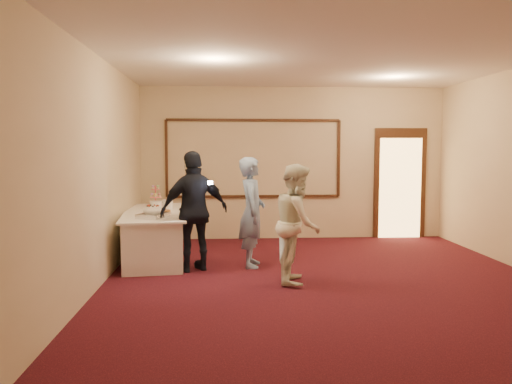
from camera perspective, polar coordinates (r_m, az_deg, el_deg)
floor at (r=6.74m, az=8.42°, el=-10.51°), size 7.00×7.00×0.00m
room_walls at (r=6.50m, az=8.65°, el=6.97°), size 6.04×7.04×3.02m
wall_molding at (r=9.84m, az=-0.28°, el=3.86°), size 3.45×0.04×1.55m
doorway at (r=10.44m, az=16.11°, el=0.88°), size 1.05×0.07×2.20m
buffet_table at (r=8.36m, az=-11.48°, el=-4.80°), size 1.22×2.57×0.77m
pavlova_tray at (r=7.55m, az=-11.70°, el=-2.32°), size 0.48×0.55×0.18m
cupcake_stand at (r=9.19m, az=-11.40°, el=-0.63°), size 0.27×0.27×0.39m
plate_stack_a at (r=8.32m, az=-11.38°, el=-1.60°), size 0.20×0.20×0.17m
plate_stack_b at (r=8.55m, az=-10.08°, el=-1.44°), size 0.19×0.19×0.16m
tart at (r=7.98m, az=-10.61°, el=-2.27°), size 0.29×0.29×0.06m
man at (r=7.56m, az=-0.47°, el=-2.32°), size 0.45×0.64×1.67m
woman at (r=6.71m, az=4.77°, el=-3.59°), size 0.73×0.86×1.59m
guest at (r=7.35m, az=-7.03°, el=-2.18°), size 1.12×0.82×1.76m
camera_flash at (r=7.09m, az=-5.26°, el=1.06°), size 0.08×0.05×0.05m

